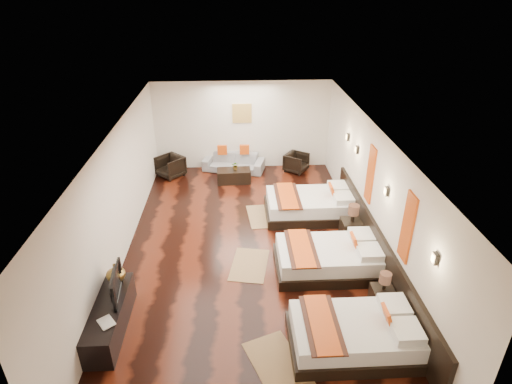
{
  "coord_description": "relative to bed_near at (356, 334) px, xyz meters",
  "views": [
    {
      "loc": [
        -0.24,
        -7.98,
        5.61
      ],
      "look_at": [
        0.22,
        0.75,
        1.1
      ],
      "focal_mm": 29.53,
      "sensor_mm": 36.0,
      "label": 1
    }
  ],
  "objects": [
    {
      "name": "nightstand_b",
      "position": [
        0.75,
        3.2,
        0.05
      ],
      "size": [
        0.48,
        0.48,
        0.94
      ],
      "color": "black",
      "rests_on": "floor"
    },
    {
      "name": "jute_mat_near",
      "position": [
        -1.34,
        -0.28,
        -0.27
      ],
      "size": [
        1.13,
        1.39,
        0.01
      ],
      "primitive_type": "cube",
      "rotation": [
        0.0,
        0.0,
        0.37
      ],
      "color": "olive",
      "rests_on": "floor"
    },
    {
      "name": "floor",
      "position": [
        -1.7,
        2.92,
        -0.28
      ],
      "size": [
        5.5,
        9.5,
        0.01
      ],
      "primitive_type": "cube",
      "color": "black",
      "rests_on": "ground"
    },
    {
      "name": "jute_mat_far",
      "position": [
        -1.25,
        4.41,
        -0.27
      ],
      "size": [
        0.86,
        1.26,
        0.01
      ],
      "primitive_type": "cube",
      "rotation": [
        0.0,
        0.0,
        0.09
      ],
      "color": "olive",
      "rests_on": "floor"
    },
    {
      "name": "sconce_mid",
      "position": [
        1.01,
        2.12,
        1.57
      ],
      "size": [
        0.07,
        0.12,
        0.18
      ],
      "color": "black",
      "rests_on": "right_wall"
    },
    {
      "name": "headboard_panel",
      "position": [
        1.01,
        2.12,
        0.17
      ],
      "size": [
        0.08,
        6.6,
        0.9
      ],
      "primitive_type": "cube",
      "color": "black",
      "rests_on": "floor"
    },
    {
      "name": "coffee_table",
      "position": [
        -1.99,
        6.52,
        -0.08
      ],
      "size": [
        1.02,
        0.54,
        0.4
      ],
      "primitive_type": "cube",
      "rotation": [
        0.0,
        0.0,
        0.04
      ],
      "color": "black",
      "rests_on": "floor"
    },
    {
      "name": "table_plant",
      "position": [
        -1.93,
        6.53,
        0.24
      ],
      "size": [
        0.25,
        0.23,
        0.25
      ],
      "primitive_type": "imported",
      "rotation": [
        0.0,
        0.0,
        -0.15
      ],
      "color": "#2B581D",
      "rests_on": "coffee_table"
    },
    {
      "name": "back_wall",
      "position": [
        -1.7,
        7.67,
        1.12
      ],
      "size": [
        5.5,
        0.01,
        2.8
      ],
      "primitive_type": "cube",
      "color": "silver",
      "rests_on": "floor"
    },
    {
      "name": "sconce_lounge",
      "position": [
        1.01,
        5.22,
        1.57
      ],
      "size": [
        0.07,
        0.12,
        0.18
      ],
      "color": "black",
      "rests_on": "right_wall"
    },
    {
      "name": "sconce_far",
      "position": [
        1.01,
        4.32,
        1.57
      ],
      "size": [
        0.07,
        0.12,
        0.18
      ],
      "color": "black",
      "rests_on": "right_wall"
    },
    {
      "name": "figurine",
      "position": [
        -4.2,
        1.29,
        0.45
      ],
      "size": [
        0.4,
        0.4,
        0.37
      ],
      "primitive_type": "imported",
      "rotation": [
        0.0,
        0.0,
        0.15
      ],
      "color": "brown",
      "rests_on": "tv_console"
    },
    {
      "name": "tv_console",
      "position": [
        -4.2,
        0.61,
        -0.01
      ],
      "size": [
        0.5,
        1.8,
        0.55
      ],
      "primitive_type": "cube",
      "color": "black",
      "rests_on": "floor"
    },
    {
      "name": "orange_panel_a",
      "position": [
        1.03,
        1.02,
        1.42
      ],
      "size": [
        0.04,
        0.4,
        1.3
      ],
      "primitive_type": "cube",
      "color": "#D86014",
      "rests_on": "right_wall"
    },
    {
      "name": "book",
      "position": [
        -4.2,
        0.13,
        0.28
      ],
      "size": [
        0.36,
        0.37,
        0.03
      ],
      "primitive_type": "imported",
      "rotation": [
        0.0,
        0.0,
        0.65
      ],
      "color": "black",
      "rests_on": "tv_console"
    },
    {
      "name": "armchair_left",
      "position": [
        -3.96,
        7.02,
        0.05
      ],
      "size": [
        1.02,
        1.02,
        0.66
      ],
      "primitive_type": "imported",
      "rotation": [
        0.0,
        0.0,
        -0.78
      ],
      "color": "black",
      "rests_on": "floor"
    },
    {
      "name": "bed_far",
      "position": [
        0.0,
        4.42,
        0.02
      ],
      "size": [
        2.3,
        1.45,
        0.88
      ],
      "color": "black",
      "rests_on": "floor"
    },
    {
      "name": "nightstand_a",
      "position": [
        0.75,
        0.91,
        -0.0
      ],
      "size": [
        0.4,
        0.4,
        0.8
      ],
      "color": "black",
      "rests_on": "floor"
    },
    {
      "name": "left_wall",
      "position": [
        -4.45,
        2.92,
        1.12
      ],
      "size": [
        0.01,
        9.5,
        2.8
      ],
      "primitive_type": "cube",
      "color": "silver",
      "rests_on": "floor"
    },
    {
      "name": "bed_mid",
      "position": [
        0.0,
        2.12,
        0.01
      ],
      "size": [
        2.22,
        1.39,
        0.85
      ],
      "color": "black",
      "rests_on": "floor"
    },
    {
      "name": "sconce_near",
      "position": [
        1.01,
        -0.08,
        1.57
      ],
      "size": [
        0.07,
        0.12,
        0.18
      ],
      "color": "black",
      "rests_on": "right_wall"
    },
    {
      "name": "sofa",
      "position": [
        -1.99,
        7.37,
        -0.0
      ],
      "size": [
        2.04,
        1.22,
        0.56
      ],
      "primitive_type": "imported",
      "rotation": [
        0.0,
        0.0,
        -0.26
      ],
      "color": "gray",
      "rests_on": "floor"
    },
    {
      "name": "ceiling",
      "position": [
        -1.7,
        2.92,
        2.52
      ],
      "size": [
        5.5,
        9.5,
        0.01
      ],
      "primitive_type": "cube",
      "color": "white",
      "rests_on": "floor"
    },
    {
      "name": "right_wall",
      "position": [
        1.05,
        2.92,
        1.12
      ],
      "size": [
        0.01,
        9.5,
        2.8
      ],
      "primitive_type": "cube",
      "color": "silver",
      "rests_on": "floor"
    },
    {
      "name": "bed_near",
      "position": [
        0.0,
        0.0,
        0.0
      ],
      "size": [
        2.15,
        1.35,
        0.82
      ],
      "color": "black",
      "rests_on": "floor"
    },
    {
      "name": "jute_mat_mid",
      "position": [
        -1.69,
        2.35,
        -0.27
      ],
      "size": [
        0.96,
        1.32,
        0.01
      ],
      "primitive_type": "cube",
      "rotation": [
        0.0,
        0.0,
        -0.19
      ],
      "color": "olive",
      "rests_on": "floor"
    },
    {
      "name": "tv",
      "position": [
        -4.15,
        0.86,
        0.52
      ],
      "size": [
        0.21,
        0.89,
        0.51
      ],
      "primitive_type": "imported",
      "rotation": [
        0.0,
        0.0,
        1.67
      ],
      "color": "black",
      "rests_on": "tv_console"
    },
    {
      "name": "gold_artwork",
      "position": [
        -1.7,
        7.65,
        1.52
      ],
      "size": [
        0.6,
        0.04,
        0.6
      ],
      "primitive_type": "cube",
      "color": "#AD873F",
      "rests_on": "back_wall"
    },
    {
      "name": "armchair_right",
      "position": [
        0.0,
        7.2,
        0.02
      ],
      "size": [
        0.91,
        0.9,
        0.6
      ],
      "primitive_type": "imported",
      "rotation": [
        0.0,
        0.0,
        0.97
      ],
      "color": "black",
      "rests_on": "floor"
    },
    {
      "name": "orange_panel_b",
      "position": [
        1.03,
        3.22,
        1.42
      ],
      "size": [
        0.04,
        0.4,
        1.3
      ],
      "primitive_type": "cube",
      "color": "#D86014",
      "rests_on": "right_wall"
    }
  ]
}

